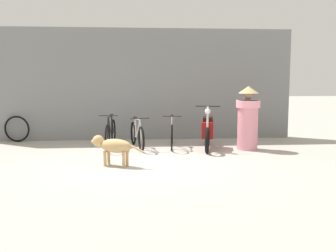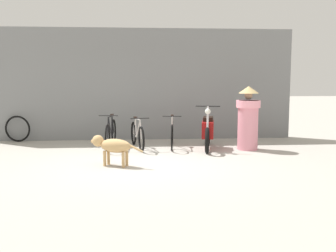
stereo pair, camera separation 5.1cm
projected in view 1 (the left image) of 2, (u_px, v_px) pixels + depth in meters
name	position (u px, v px, depth m)	size (l,w,h in m)	color
ground_plane	(142.00, 164.00, 8.00)	(60.00, 60.00, 0.00)	#ADA89E
shop_wall_back	(139.00, 84.00, 11.16)	(8.76, 0.20, 3.13)	slate
bicycle_0	(111.00, 134.00, 9.84)	(0.46, 1.74, 0.86)	black
bicycle_1	(137.00, 135.00, 9.82)	(0.47, 1.66, 0.80)	black
bicycle_2	(172.00, 134.00, 9.95)	(0.46, 1.68, 0.84)	black
motorcycle	(208.00, 131.00, 9.75)	(0.60, 1.90, 1.09)	black
stray_dog	(112.00, 146.00, 7.80)	(1.07, 0.61, 0.60)	tan
person_in_robes	(248.00, 118.00, 9.58)	(0.81, 0.81, 1.55)	pink
spare_tire_left	(17.00, 129.00, 10.76)	(0.72, 0.18, 0.72)	black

